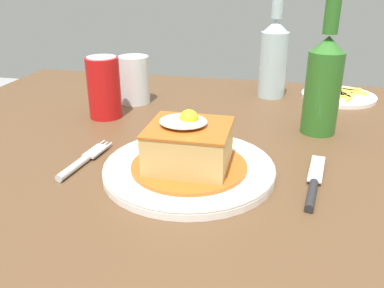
# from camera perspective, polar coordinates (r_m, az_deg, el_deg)

# --- Properties ---
(dining_table) EXTENTS (1.29, 1.02, 0.76)m
(dining_table) POSITION_cam_1_polar(r_m,az_deg,el_deg) (0.71, 5.42, -9.35)
(dining_table) COLOR brown
(dining_table) RESTS_ON ground_plane
(main_plate) EXTENTS (0.26, 0.26, 0.02)m
(main_plate) POSITION_cam_1_polar(r_m,az_deg,el_deg) (0.61, -0.40, -3.39)
(main_plate) COLOR white
(main_plate) RESTS_ON dining_table
(sandwich_meal) EXTENTS (0.17, 0.17, 0.09)m
(sandwich_meal) POSITION_cam_1_polar(r_m,az_deg,el_deg) (0.60, -0.45, -0.45)
(sandwich_meal) COLOR #B75B1E
(sandwich_meal) RESTS_ON main_plate
(fork) EXTENTS (0.03, 0.14, 0.01)m
(fork) POSITION_cam_1_polar(r_m,az_deg,el_deg) (0.66, -15.19, -2.44)
(fork) COLOR silver
(fork) RESTS_ON dining_table
(knife) EXTENTS (0.04, 0.17, 0.01)m
(knife) POSITION_cam_1_polar(r_m,az_deg,el_deg) (0.59, 16.49, -5.73)
(knife) COLOR #262628
(knife) RESTS_ON dining_table
(soda_can) EXTENTS (0.07, 0.07, 0.12)m
(soda_can) POSITION_cam_1_polar(r_m,az_deg,el_deg) (0.85, -12.14, 7.67)
(soda_can) COLOR red
(soda_can) RESTS_ON dining_table
(beer_bottle_green) EXTENTS (0.06, 0.06, 0.27)m
(beer_bottle_green) POSITION_cam_1_polar(r_m,az_deg,el_deg) (0.78, 17.83, 8.46)
(beer_bottle_green) COLOR #2D6B23
(beer_bottle_green) RESTS_ON dining_table
(beer_bottle_clear) EXTENTS (0.06, 0.06, 0.27)m
(beer_bottle_clear) POSITION_cam_1_polar(r_m,az_deg,el_deg) (0.98, 11.30, 12.11)
(beer_bottle_clear) COLOR #ADC6CC
(beer_bottle_clear) RESTS_ON dining_table
(drinking_glass) EXTENTS (0.07, 0.07, 0.10)m
(drinking_glass) POSITION_cam_1_polar(r_m,az_deg,el_deg) (0.94, -8.00, 8.40)
(drinking_glass) COLOR gold
(drinking_glass) RESTS_ON dining_table
(side_plate_fries) EXTENTS (0.17, 0.17, 0.02)m
(side_plate_fries) POSITION_cam_1_polar(r_m,az_deg,el_deg) (1.03, 19.78, 6.30)
(side_plate_fries) COLOR white
(side_plate_fries) RESTS_ON dining_table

